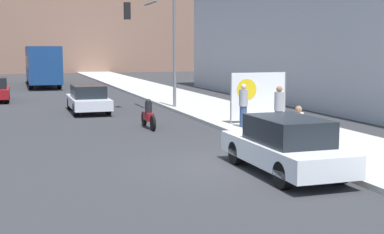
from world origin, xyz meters
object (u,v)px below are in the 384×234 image
(parked_car_curbside, at_px, (285,146))
(seated_protester, at_px, (299,124))
(protest_banner, at_px, (258,96))
(pedestrian_behind, at_px, (243,105))
(city_bus_on_road, at_px, (42,63))
(traffic_light_pole, at_px, (157,34))
(motorcycle_on_road, at_px, (148,115))
(car_on_road_nearest, at_px, (88,99))
(jogger_on_sidewalk, at_px, (279,110))

(parked_car_curbside, bearing_deg, seated_protester, 55.16)
(protest_banner, xyz_separation_m, parked_car_curbside, (-3.03, -8.06, -0.50))
(pedestrian_behind, height_order, parked_car_curbside, pedestrian_behind)
(city_bus_on_road, bearing_deg, parked_car_curbside, -83.15)
(city_bus_on_road, bearing_deg, traffic_light_pole, -76.83)
(seated_protester, xyz_separation_m, pedestrian_behind, (-0.18, 4.00, 0.20))
(parked_car_curbside, relative_size, motorcycle_on_road, 2.10)
(traffic_light_pole, height_order, car_on_road_nearest, traffic_light_pole)
(pedestrian_behind, relative_size, motorcycle_on_road, 0.80)
(pedestrian_behind, height_order, traffic_light_pole, traffic_light_pole)
(pedestrian_behind, xyz_separation_m, traffic_light_pole, (-1.39, 7.91, 2.92))
(pedestrian_behind, distance_m, city_bus_on_road, 29.05)
(motorcycle_on_road, bearing_deg, car_on_road_nearest, 104.47)
(motorcycle_on_road, bearing_deg, protest_banner, -8.76)
(seated_protester, xyz_separation_m, traffic_light_pole, (-1.57, 11.91, 3.12))
(seated_protester, height_order, city_bus_on_road, city_bus_on_road)
(pedestrian_behind, xyz_separation_m, protest_banner, (1.11, 1.04, 0.23))
(pedestrian_behind, bearing_deg, protest_banner, 21.42)
(seated_protester, height_order, protest_banner, protest_banner)
(jogger_on_sidewalk, bearing_deg, motorcycle_on_road, -63.75)
(protest_banner, height_order, parked_car_curbside, protest_banner)
(parked_car_curbside, bearing_deg, traffic_light_pole, 87.95)
(seated_protester, xyz_separation_m, parked_car_curbside, (-2.10, -3.02, -0.07))
(protest_banner, distance_m, traffic_light_pole, 7.80)
(protest_banner, xyz_separation_m, city_bus_on_road, (-7.29, 27.34, 0.70))
(seated_protester, distance_m, traffic_light_pole, 12.42)
(jogger_on_sidewalk, relative_size, car_on_road_nearest, 0.38)
(jogger_on_sidewalk, distance_m, motorcycle_on_road, 5.41)
(seated_protester, bearing_deg, protest_banner, 101.67)
(traffic_light_pole, relative_size, motorcycle_on_road, 2.67)
(seated_protester, relative_size, car_on_road_nearest, 0.27)
(jogger_on_sidewalk, height_order, traffic_light_pole, traffic_light_pole)
(protest_banner, relative_size, city_bus_on_road, 0.22)
(parked_car_curbside, bearing_deg, protest_banner, 69.37)
(protest_banner, height_order, traffic_light_pole, traffic_light_pole)
(seated_protester, xyz_separation_m, jogger_on_sidewalk, (0.31, 1.98, 0.22))
(traffic_light_pole, bearing_deg, car_on_road_nearest, -179.84)
(traffic_light_pole, bearing_deg, protest_banner, -70.02)
(pedestrian_behind, relative_size, city_bus_on_road, 0.14)
(traffic_light_pole, xyz_separation_m, parked_car_curbside, (-0.53, -14.93, -3.19))
(city_bus_on_road, bearing_deg, seated_protester, -78.90)
(protest_banner, bearing_deg, seated_protester, -100.49)
(pedestrian_behind, height_order, protest_banner, protest_banner)
(protest_banner, relative_size, motorcycle_on_road, 1.19)
(jogger_on_sidewalk, bearing_deg, pedestrian_behind, -96.03)
(city_bus_on_road, relative_size, motorcycle_on_road, 5.52)
(jogger_on_sidewalk, relative_size, pedestrian_behind, 1.03)
(traffic_light_pole, distance_m, parked_car_curbside, 15.28)
(jogger_on_sidewalk, bearing_deg, protest_banner, -121.12)
(traffic_light_pole, xyz_separation_m, car_on_road_nearest, (-3.58, -0.01, -3.23))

